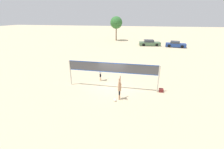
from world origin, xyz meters
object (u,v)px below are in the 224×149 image
(parked_car_mid, at_px, (149,43))
(gear_bag, at_px, (161,90))
(volleyball, at_px, (115,100))
(tree_left_cluster, at_px, (116,23))
(player_blocker, at_px, (100,71))
(player_spiker, at_px, (120,88))
(volleyball_net, at_px, (112,70))
(parked_car_near, at_px, (175,44))

(parked_car_mid, bearing_deg, gear_bag, -95.82)
(volleyball, height_order, tree_left_cluster, tree_left_cluster)
(player_blocker, bearing_deg, parked_car_mid, 165.54)
(player_spiker, xyz_separation_m, tree_left_cluster, (-5.89, 32.13, 3.81))
(tree_left_cluster, bearing_deg, parked_car_mid, -35.54)
(player_blocker, distance_m, tree_left_cluster, 29.18)
(volleyball_net, bearing_deg, player_blocker, 136.14)
(volleyball, relative_size, tree_left_cluster, 0.04)
(gear_bag, xyz_separation_m, tree_left_cluster, (-9.41, 30.14, 4.68))
(parked_car_near, xyz_separation_m, tree_left_cluster, (-14.71, 7.24, 4.23))
(gear_bag, height_order, tree_left_cluster, tree_left_cluster)
(volleyball, bearing_deg, parked_car_near, 70.20)
(volleyball_net, xyz_separation_m, volleyball, (0.71, -2.32, -1.73))
(parked_car_near, bearing_deg, player_spiker, -100.35)
(player_blocker, xyz_separation_m, parked_car_near, (11.37, 21.50, -0.45))
(volleyball, bearing_deg, parked_car_mid, 82.40)
(player_blocker, xyz_separation_m, tree_left_cluster, (-3.34, 28.74, 3.78))
(volleyball_net, height_order, parked_car_mid, volleyball_net)
(volleyball_net, height_order, gear_bag, volleyball_net)
(gear_bag, bearing_deg, parked_car_near, 76.97)
(gear_bag, bearing_deg, player_spiker, -150.58)
(volleyball, bearing_deg, player_blocker, 120.73)
(player_blocker, bearing_deg, volleyball_net, 46.14)
(volleyball_net, relative_size, player_spiker, 4.28)
(volleyball_net, distance_m, parked_car_near, 25.03)
(gear_bag, distance_m, parked_car_mid, 23.67)
(gear_bag, distance_m, tree_left_cluster, 31.92)
(player_spiker, height_order, gear_bag, player_spiker)
(player_spiker, relative_size, parked_car_near, 0.44)
(gear_bag, distance_m, parked_car_near, 23.51)
(volleyball_net, bearing_deg, player_spiker, -62.05)
(volleyball_net, distance_m, tree_left_cluster, 30.77)
(parked_car_mid, xyz_separation_m, tree_left_cluster, (-9.08, 6.48, 4.22))
(volleyball_net, relative_size, volleyball, 36.95)
(volleyball_net, relative_size, parked_car_near, 1.89)
(player_spiker, xyz_separation_m, player_blocker, (-2.56, 3.38, 0.03))
(volleyball, relative_size, parked_car_near, 0.05)
(gear_bag, height_order, parked_car_near, parked_car_near)
(volleyball, bearing_deg, player_spiker, 55.15)
(player_spiker, bearing_deg, player_blocker, 37.06)
(volleyball_net, bearing_deg, tree_left_cluster, 99.18)
(player_spiker, distance_m, parked_car_near, 26.40)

